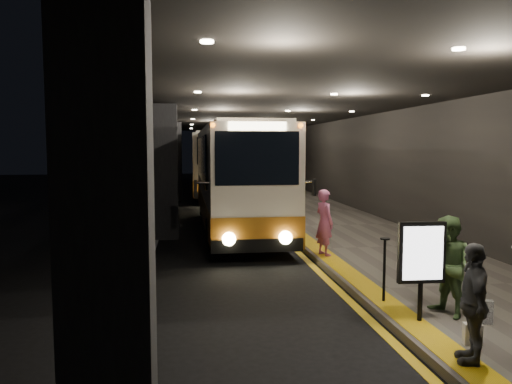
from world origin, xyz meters
TOP-DOWN VIEW (x-y plane):
  - ground at (0.00, 0.00)m, footprint 90.00×90.00m
  - lane_line_white at (-1.80, 5.00)m, footprint 0.12×50.00m
  - kerb_stripe_yellow at (2.35, 5.00)m, footprint 0.18×50.00m
  - sidewalk at (4.75, 5.00)m, footprint 4.50×50.00m
  - tactile_strip at (2.85, 5.00)m, footprint 0.50×50.00m
  - terminal_wall at (7.00, 5.00)m, footprint 0.10×50.00m
  - support_columns at (-1.50, 4.00)m, footprint 0.80×24.80m
  - canopy at (2.50, 5.00)m, footprint 9.00×50.00m
  - coach_main at (0.95, 5.43)m, footprint 2.49×11.76m
  - coach_second at (0.79, 18.86)m, footprint 2.64×12.01m
  - passenger_boarding at (2.80, 0.04)m, footprint 0.60×0.74m
  - passenger_waiting_green at (3.58, -4.91)m, footprint 0.72×0.94m
  - passenger_waiting_grey at (2.95, -6.67)m, footprint 0.79×1.06m
  - bag_polka at (3.96, -5.31)m, footprint 0.34×0.24m
  - bag_plain at (3.31, -6.11)m, footprint 0.28×0.20m
  - info_sign at (3.00, -5.08)m, footprint 0.79×0.15m
  - stanchion_post at (2.82, -4.00)m, footprint 0.05×0.05m

SIDE VIEW (x-z plane):
  - ground at x=0.00m, z-range 0.00..0.00m
  - lane_line_white at x=-1.80m, z-range 0.00..0.01m
  - kerb_stripe_yellow at x=2.35m, z-range 0.00..0.01m
  - sidewalk at x=4.75m, z-range 0.00..0.15m
  - tactile_strip at x=2.85m, z-range 0.15..0.16m
  - bag_plain at x=3.31m, z-range 0.15..0.46m
  - bag_polka at x=3.96m, z-range 0.15..0.53m
  - stanchion_post at x=2.82m, z-range 0.15..1.33m
  - passenger_waiting_grey at x=2.95m, z-range 0.15..1.77m
  - passenger_waiting_green at x=3.58m, z-range 0.15..1.86m
  - passenger_boarding at x=2.80m, z-range 0.15..1.91m
  - info_sign at x=3.00m, z-range 0.44..2.09m
  - coach_main at x=0.95m, z-range -0.07..3.58m
  - coach_second at x=0.79m, z-range -0.08..3.69m
  - support_columns at x=-1.50m, z-range 0.00..4.40m
  - terminal_wall at x=7.00m, z-range 0.00..6.00m
  - canopy at x=2.50m, z-range 4.40..4.80m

